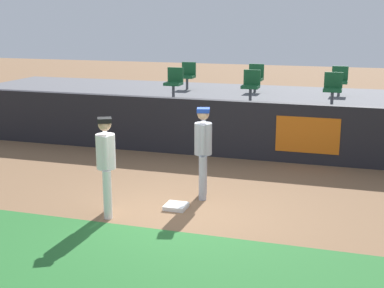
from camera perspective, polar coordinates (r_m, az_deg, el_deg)
The scene contains 13 objects.
ground_plane at distance 9.75m, azimuth -0.60°, elevation -7.34°, with size 60.00×60.00×0.00m, color brown.
grass_foreground_strip at distance 7.79m, azimuth -5.87°, elevation -13.02°, with size 18.00×2.80×0.01m, color #26662B.
first_base at distance 9.94m, azimuth -1.72°, elevation -6.68°, with size 0.40×0.40×0.08m, color white.
player_fielder_home at distance 9.45m, azimuth -9.16°, elevation -1.68°, with size 0.45×0.57×1.77m.
player_runner_visitor at distance 10.26m, azimuth 1.19°, elevation -0.25°, with size 0.41×0.49×1.78m.
field_wall at distance 13.32m, azimuth 4.77°, elevation 1.56°, with size 18.00×0.26×1.44m.
bleacher_platform at distance 15.81m, azimuth 6.76°, elevation 3.02°, with size 18.00×4.80×1.22m, color #59595E.
seat_front_center at distance 14.54m, azimuth 6.34°, elevation 6.42°, with size 0.46×0.44×0.84m.
seat_back_left at distance 16.85m, azimuth -0.46°, elevation 7.47°, with size 0.45×0.44×0.84m.
seat_back_right at distance 16.07m, azimuth 15.50°, elevation 6.69°, with size 0.46×0.44×0.84m.
seat_front_left at distance 15.10m, azimuth -1.93°, elevation 6.76°, with size 0.45×0.44×0.84m.
seat_front_right at distance 14.29m, azimuth 14.84°, elevation 5.93°, with size 0.47×0.44×0.84m.
seat_back_center at distance 16.33m, azimuth 6.82°, elevation 7.19°, with size 0.45×0.44×0.84m.
Camera 1 is at (2.79, -8.67, 3.48)m, focal length 49.85 mm.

